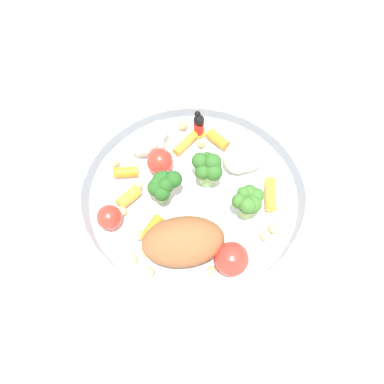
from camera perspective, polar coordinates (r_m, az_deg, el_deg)
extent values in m
plane|color=white|center=(0.53, -1.51, -2.21)|extent=(2.40, 2.40, 0.00)
cylinder|color=white|center=(0.53, 0.00, -1.21)|extent=(0.22, 0.22, 0.01)
torus|color=white|center=(0.50, 0.00, 1.03)|extent=(0.24, 0.24, 0.01)
ellipsoid|color=brown|center=(0.48, -0.96, -5.46)|extent=(0.08, 0.06, 0.05)
cylinder|color=#8EB766|center=(0.52, -3.30, -0.17)|extent=(0.01, 0.01, 0.02)
sphere|color=#23561E|center=(0.50, -2.52, 1.30)|extent=(0.02, 0.02, 0.02)
sphere|color=#23561E|center=(0.50, -3.16, 1.72)|extent=(0.01, 0.01, 0.01)
sphere|color=#23561E|center=(0.50, -3.55, 1.43)|extent=(0.01, 0.01, 0.01)
sphere|color=#23561E|center=(0.50, -3.89, 1.10)|extent=(0.01, 0.01, 0.01)
sphere|color=#23561E|center=(0.50, -3.97, 0.47)|extent=(0.02, 0.02, 0.02)
sphere|color=#23561E|center=(0.50, -3.31, -0.12)|extent=(0.02, 0.02, 0.02)
sphere|color=#23561E|center=(0.50, -2.90, 0.76)|extent=(0.02, 0.02, 0.02)
cylinder|color=#8EB766|center=(0.53, 1.61, 1.77)|extent=(0.01, 0.01, 0.02)
sphere|color=#2D6023|center=(0.51, 2.29, 3.28)|extent=(0.02, 0.02, 0.02)
sphere|color=#2D6023|center=(0.52, 1.70, 3.71)|extent=(0.01, 0.01, 0.01)
sphere|color=#2D6023|center=(0.51, 0.88, 3.44)|extent=(0.02, 0.02, 0.02)
sphere|color=#2D6023|center=(0.51, 1.20, 2.21)|extent=(0.02, 0.02, 0.02)
sphere|color=#2D6023|center=(0.51, 2.38, 2.23)|extent=(0.02, 0.02, 0.02)
cylinder|color=#8EB766|center=(0.51, 5.97, -1.79)|extent=(0.01, 0.01, 0.02)
sphere|color=#386B28|center=(0.50, 7.06, -0.38)|extent=(0.01, 0.01, 0.01)
sphere|color=#386B28|center=(0.50, 6.32, -0.02)|extent=(0.02, 0.02, 0.02)
sphere|color=#386B28|center=(0.50, 5.70, -0.13)|extent=(0.01, 0.01, 0.01)
sphere|color=#386B28|center=(0.49, 5.20, -0.99)|extent=(0.01, 0.01, 0.01)
sphere|color=#386B28|center=(0.49, 6.09, -1.45)|extent=(0.02, 0.02, 0.02)
sphere|color=#386B28|center=(0.50, 6.59, -1.29)|extent=(0.02, 0.02, 0.02)
sphere|color=silver|center=(0.55, -4.45, 5.28)|extent=(0.03, 0.03, 0.03)
sphere|color=silver|center=(0.56, -4.21, 6.59)|extent=(0.02, 0.02, 0.02)
sphere|color=silver|center=(0.55, -4.91, 5.42)|extent=(0.03, 0.03, 0.03)
sphere|color=silver|center=(0.55, -5.72, 5.03)|extent=(0.02, 0.02, 0.02)
sphere|color=silver|center=(0.55, -4.87, 5.24)|extent=(0.02, 0.02, 0.02)
sphere|color=silver|center=(0.55, -4.70, 5.56)|extent=(0.02, 0.02, 0.02)
sphere|color=silver|center=(0.54, 6.06, 4.05)|extent=(0.03, 0.03, 0.03)
sphere|color=silver|center=(0.54, 5.51, 4.48)|extent=(0.02, 0.02, 0.02)
sphere|color=silver|center=(0.54, 5.00, 3.90)|extent=(0.03, 0.03, 0.03)
sphere|color=silver|center=(0.54, 5.00, 3.57)|extent=(0.03, 0.03, 0.03)
sphere|color=silver|center=(0.54, 5.91, 3.64)|extent=(0.02, 0.02, 0.02)
cube|color=yellow|center=(0.57, 0.73, 6.51)|extent=(0.02, 0.01, 0.00)
cylinder|color=red|center=(0.56, 0.74, 7.09)|extent=(0.01, 0.01, 0.02)
sphere|color=black|center=(0.55, 0.76, 7.90)|extent=(0.01, 0.01, 0.01)
sphere|color=black|center=(0.55, 0.92, 7.77)|extent=(0.01, 0.01, 0.01)
sphere|color=black|center=(0.55, 0.61, 8.56)|extent=(0.01, 0.01, 0.01)
cylinder|color=orange|center=(0.51, -4.45, -3.99)|extent=(0.03, 0.03, 0.01)
cylinder|color=orange|center=(0.52, -6.99, -0.56)|extent=(0.03, 0.02, 0.01)
cylinder|color=orange|center=(0.53, 8.60, -0.24)|extent=(0.02, 0.04, 0.01)
cylinder|color=orange|center=(0.56, -0.75, 5.38)|extent=(0.03, 0.03, 0.01)
cylinder|color=orange|center=(0.56, 2.86, 5.79)|extent=(0.02, 0.03, 0.01)
cylinder|color=orange|center=(0.54, -7.29, 2.19)|extent=(0.03, 0.02, 0.01)
sphere|color=red|center=(0.54, -3.54, 3.37)|extent=(0.03, 0.03, 0.03)
sphere|color=red|center=(0.51, -9.03, -2.95)|extent=(0.02, 0.02, 0.02)
sphere|color=red|center=(0.48, 4.35, -7.32)|extent=(0.03, 0.03, 0.03)
sphere|color=#D1B775|center=(0.51, 9.01, -3.87)|extent=(0.01, 0.01, 0.01)
sphere|color=#D1B775|center=(0.55, -8.51, 3.26)|extent=(0.01, 0.01, 0.01)
sphere|color=tan|center=(0.56, 1.02, 5.42)|extent=(0.01, 0.01, 0.01)
sphere|color=tan|center=(0.50, -5.77, -4.69)|extent=(0.01, 0.01, 0.01)
sphere|color=tan|center=(0.57, -1.01, 7.39)|extent=(0.01, 0.01, 0.01)
sphere|color=#D1B775|center=(0.52, -7.72, -2.08)|extent=(0.01, 0.01, 0.01)
sphere|color=#D1B775|center=(0.49, -4.72, -8.69)|extent=(0.01, 0.01, 0.01)
sphere|color=#D1B775|center=(0.50, -6.47, -7.24)|extent=(0.01, 0.01, 0.01)
sphere|color=#D1B775|center=(0.51, 8.04, -4.72)|extent=(0.01, 0.01, 0.01)
sphere|color=#D1B775|center=(0.50, -5.16, -6.49)|extent=(0.01, 0.01, 0.01)
sphere|color=tan|center=(0.49, 2.14, -8.62)|extent=(0.01, 0.01, 0.01)
sphere|color=tan|center=(0.53, -6.07, 0.57)|extent=(0.01, 0.01, 0.01)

